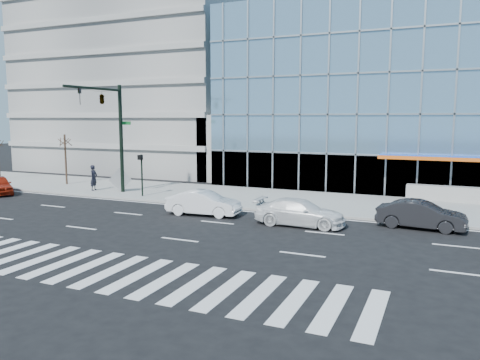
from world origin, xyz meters
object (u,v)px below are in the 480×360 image
object	(u,v)px
traffic_signal	(108,112)
tilted_panel	(120,180)
dark_sedan	(421,215)
pedestrian	(94,178)
white_suv	(300,212)
street_tree_near	(65,141)
white_sedan	(204,203)
ped_signal_post	(141,169)

from	to	relation	value
traffic_signal	tilted_panel	world-z (taller)	traffic_signal
dark_sedan	pedestrian	xyz separation A→B (m)	(-23.83, 2.66, 0.41)
traffic_signal	white_suv	bearing A→B (deg)	-12.38
pedestrian	tilted_panel	xyz separation A→B (m)	(2.26, 0.31, -0.07)
traffic_signal	pedestrian	bearing A→B (deg)	156.15
street_tree_near	white_sedan	distance (m)	17.69
white_sedan	tilted_panel	bearing A→B (deg)	60.27
white_suv	tilted_panel	bearing A→B (deg)	71.92
tilted_panel	street_tree_near	bearing A→B (deg)	154.04
street_tree_near	white_sedan	bearing A→B (deg)	-20.14
street_tree_near	tilted_panel	distance (m)	7.47
white_sedan	dark_sedan	distance (m)	12.09
traffic_signal	street_tree_near	bearing A→B (deg)	157.29
dark_sedan	white_suv	bearing A→B (deg)	112.13
white_suv	white_sedan	xyz separation A→B (m)	(-6.00, 0.30, 0.02)
pedestrian	tilted_panel	size ratio (longest dim) A/B	1.52
dark_sedan	white_sedan	bearing A→B (deg)	102.55
white_sedan	pedestrian	xyz separation A→B (m)	(-11.83, 4.16, 0.41)
ped_signal_post	tilted_panel	bearing A→B (deg)	159.15
traffic_signal	tilted_panel	distance (m)	5.29
traffic_signal	white_suv	world-z (taller)	traffic_signal
traffic_signal	ped_signal_post	xyz separation A→B (m)	(2.50, 0.37, -4.02)
dark_sedan	tilted_panel	xyz separation A→B (m)	(-21.57, 2.98, 0.34)
white_suv	ped_signal_post	bearing A→B (deg)	72.74
street_tree_near	white_sedan	xyz separation A→B (m)	(16.36, -6.00, -3.05)
pedestrian	white_sedan	bearing A→B (deg)	-117.90
ped_signal_post	white_sedan	distance (m)	7.80
dark_sedan	tilted_panel	distance (m)	21.78
white_suv	street_tree_near	bearing A→B (deg)	73.24
ped_signal_post	tilted_panel	xyz separation A→B (m)	(-2.71, 1.03, -1.07)
white_suv	dark_sedan	world-z (taller)	dark_sedan
ped_signal_post	traffic_signal	bearing A→B (deg)	-171.48
dark_sedan	tilted_panel	bearing A→B (deg)	87.56
dark_sedan	street_tree_near	bearing A→B (deg)	86.40
dark_sedan	traffic_signal	bearing A→B (deg)	91.22
pedestrian	tilted_panel	distance (m)	2.28
white_suv	dark_sedan	xyz separation A→B (m)	(6.00, 1.80, 0.02)
dark_sedan	pedestrian	distance (m)	23.98
street_tree_near	pedestrian	xyz separation A→B (m)	(4.53, -1.84, -2.64)
dark_sedan	tilted_panel	world-z (taller)	tilted_panel
pedestrian	dark_sedan	bearing A→B (deg)	-104.89
street_tree_near	white_suv	xyz separation A→B (m)	(22.36, -6.30, -3.07)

